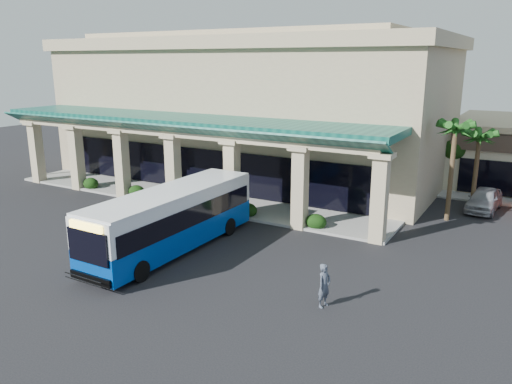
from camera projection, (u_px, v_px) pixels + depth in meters
The scene contains 10 objects.
ground at pixel (227, 253), 24.74m from camera, with size 110.00×110.00×0.00m, color black.
main_building at pixel (251, 106), 40.57m from camera, with size 30.80×14.80×11.35m, color tan, non-canonical shape.
arcade at pixel (182, 159), 33.58m from camera, with size 30.00×6.20×5.70m, color #0B463D, non-canonical shape.
palm_0 at pixel (452, 166), 29.00m from camera, with size 2.40×2.40×6.60m, color #154311, non-canonical shape.
palm_1 at pixel (476, 165), 31.13m from camera, with size 2.40×2.40×5.80m, color #154311, non-canonical shape.
palm_2 at pixel (38, 139), 40.29m from camera, with size 2.40×2.40×6.20m, color #154311, non-canonical shape.
broadleaf_tree at pixel (455, 157), 36.41m from camera, with size 2.60×2.60×4.81m, color black, non-canonical shape.
transit_bus at pixel (173, 220), 24.73m from camera, with size 2.59×11.14×3.11m, color #013A9D, non-canonical shape.
pedestrian at pixel (324, 285), 19.12m from camera, with size 0.64×0.42×1.75m, color #434B5A.
car_silver at pixel (484, 199), 31.57m from camera, with size 1.72×4.28×1.46m, color #A8A8B0.
Camera 1 is at (12.84, -19.33, 9.21)m, focal length 35.00 mm.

